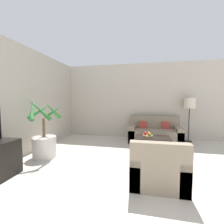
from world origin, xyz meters
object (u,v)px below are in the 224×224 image
at_px(floor_lamp, 190,105).
at_px(apple_green, 150,134).
at_px(coffee_table, 153,139).
at_px(orange_fruit, 149,133).
at_px(armchair, 157,168).
at_px(potted_palm, 44,140).
at_px(fruit_bowl, 148,136).
at_px(sofa_loveseat, 154,133).
at_px(ottoman, 151,155).
at_px(apple_red, 145,133).

xyz_separation_m(floor_lamp, apple_green, (-1.29, -1.24, -0.76)).
bearing_deg(floor_lamp, coffee_table, -135.92).
xyz_separation_m(orange_fruit, armchair, (0.09, -1.66, -0.22)).
xyz_separation_m(potted_palm, fruit_bowl, (2.44, 1.02, -0.01)).
xyz_separation_m(sofa_loveseat, ottoman, (-0.18, -1.79, -0.10)).
xyz_separation_m(fruit_bowl, apple_green, (0.06, -0.06, 0.06)).
bearing_deg(armchair, coffee_table, 89.20).
relative_size(potted_palm, floor_lamp, 0.98).
height_order(coffee_table, ottoman, coffee_table).
distance_m(apple_red, apple_green, 0.15).
relative_size(coffee_table, armchair, 1.07).
distance_m(sofa_loveseat, orange_fruit, 0.96).
relative_size(fruit_bowl, apple_red, 3.27).
bearing_deg(apple_red, coffee_table, -4.36).
height_order(floor_lamp, apple_green, floor_lamp).
xyz_separation_m(floor_lamp, armchair, (-1.24, -2.82, -0.97)).
height_order(apple_red, apple_green, apple_red).
xyz_separation_m(potted_palm, apple_green, (2.50, 0.95, 0.05)).
xyz_separation_m(orange_fruit, ottoman, (0.03, -0.87, -0.29)).
relative_size(floor_lamp, apple_green, 19.63).
height_order(potted_palm, armchair, potted_palm).
distance_m(coffee_table, apple_green, 0.17).
bearing_deg(potted_palm, apple_red, 23.57).
distance_m(fruit_bowl, orange_fruit, 0.08).
xyz_separation_m(apple_green, armchair, (0.05, -1.58, -0.21)).
distance_m(sofa_loveseat, ottoman, 1.80).
bearing_deg(floor_lamp, apple_red, -140.70).
height_order(sofa_loveseat, fruit_bowl, sofa_loveseat).
bearing_deg(orange_fruit, potted_palm, -157.19).
relative_size(floor_lamp, orange_fruit, 15.96).
distance_m(fruit_bowl, ottoman, 0.88).
distance_m(potted_palm, apple_red, 2.59).
xyz_separation_m(coffee_table, apple_green, (-0.08, -0.06, 0.13)).
xyz_separation_m(floor_lamp, fruit_bowl, (-1.35, -1.18, -0.82)).
bearing_deg(orange_fruit, armchair, -87.04).
bearing_deg(orange_fruit, coffee_table, -9.37).
bearing_deg(armchair, sofa_loveseat, 87.15).
relative_size(apple_red, orange_fruit, 0.92).
bearing_deg(orange_fruit, ottoman, -87.90).
bearing_deg(fruit_bowl, armchair, -86.19).
distance_m(potted_palm, sofa_loveseat, 3.32).
xyz_separation_m(potted_palm, coffee_table, (2.57, 1.02, -0.08)).
bearing_deg(potted_palm, apple_green, 20.92).
bearing_deg(sofa_loveseat, ottoman, -95.83).
bearing_deg(potted_palm, coffee_table, 21.59).
height_order(floor_lamp, apple_red, floor_lamp).
height_order(fruit_bowl, apple_red, apple_red).
bearing_deg(coffee_table, orange_fruit, 170.63).
distance_m(coffee_table, armchair, 1.64).
relative_size(sofa_loveseat, floor_lamp, 1.14).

